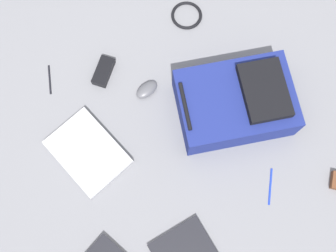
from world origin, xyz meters
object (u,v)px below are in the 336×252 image
(backpack, at_px, (236,103))
(cable_coil, at_px, (187,15))
(computer_mouse, at_px, (147,90))
(pen_black, at_px, (50,79))
(laptop, at_px, (88,152))
(power_brick, at_px, (104,72))
(pen_blue, at_px, (270,187))

(backpack, height_order, cable_coil, backpack)
(computer_mouse, bearing_deg, pen_black, 43.09)
(laptop, height_order, power_brick, power_brick)
(cable_coil, bearing_deg, power_brick, 97.79)
(pen_black, bearing_deg, computer_mouse, -126.58)
(power_brick, xyz_separation_m, pen_black, (0.09, 0.22, -0.01))
(backpack, distance_m, computer_mouse, 0.39)
(pen_black, relative_size, pen_blue, 0.91)
(power_brick, bearing_deg, pen_blue, -155.23)
(pen_blue, bearing_deg, cable_coil, -6.64)
(cable_coil, bearing_deg, laptop, 117.15)
(laptop, height_order, pen_blue, laptop)
(cable_coil, xyz_separation_m, power_brick, (-0.06, 0.46, 0.01))
(computer_mouse, relative_size, cable_coil, 0.74)
(backpack, bearing_deg, pen_black, 50.76)
(power_brick, distance_m, pen_blue, 0.85)
(backpack, xyz_separation_m, cable_coil, (0.48, -0.05, -0.08))
(cable_coil, height_order, pen_black, cable_coil)
(computer_mouse, bearing_deg, cable_coil, -65.88)
(laptop, xyz_separation_m, pen_black, (0.37, -0.00, -0.01))
(backpack, xyz_separation_m, pen_blue, (-0.35, 0.05, -0.08))
(backpack, distance_m, laptop, 0.64)
(computer_mouse, bearing_deg, laptop, 98.73)
(laptop, bearing_deg, pen_blue, -130.35)
(cable_coil, relative_size, pen_black, 1.05)
(computer_mouse, height_order, pen_black, computer_mouse)
(backpack, relative_size, pen_black, 3.99)
(power_brick, bearing_deg, computer_mouse, -143.36)
(computer_mouse, height_order, cable_coil, computer_mouse)
(cable_coil, xyz_separation_m, pen_blue, (-0.84, 0.10, -0.00))
(pen_blue, bearing_deg, pen_black, 33.76)
(power_brick, bearing_deg, backpack, -136.15)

